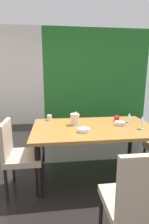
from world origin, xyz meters
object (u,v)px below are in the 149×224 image
wine_glass_corner (142,120)px  pitcher_rear (75,119)px  wine_glass_near_shelf (129,116)px  cup_north (49,118)px  serving_bowl_south (84,130)px  cup_center (117,119)px  dining_table (94,132)px  chair_head_near (137,201)px  chair_left_near (18,152)px  wine_glass_east (76,113)px  serving_bowl_left (120,123)px

wine_glass_corner → pitcher_rear: (-0.89, 0.31, -0.04)m
wine_glass_near_shelf → cup_north: size_ratio=1.75×
serving_bowl_south → cup_center: 0.77m
pitcher_rear → dining_table: bearing=-26.7°
wine_glass_near_shelf → serving_bowl_south: (-0.78, -0.36, -0.08)m
chair_head_near → cup_center: (0.39, 1.52, 0.23)m
cup_north → cup_center: bearing=-9.2°
chair_left_near → chair_head_near: chair_head_near is taller
wine_glass_east → cup_center: wine_glass_east is taller
dining_table → wine_glass_near_shelf: size_ratio=11.38×
chair_head_near → cup_center: chair_head_near is taller
wine_glass_east → serving_bowl_south: bearing=-86.8°
pitcher_rear → wine_glass_corner: bearing=-19.1°
dining_table → cup_north: cup_north is taller
chair_head_near → wine_glass_near_shelf: 1.55m
chair_left_near → serving_bowl_south: bearing=94.4°
serving_bowl_south → serving_bowl_left: 0.62m
serving_bowl_south → cup_north: bearing=125.4°
pitcher_rear → serving_bowl_left: bearing=-9.6°
serving_bowl_south → cup_north: 0.78m
serving_bowl_south → pitcher_rear: 0.35m
wine_glass_east → cup_center: 0.66m
serving_bowl_south → cup_center: cup_center is taller
pitcher_rear → chair_left_near: bearing=-151.9°
wine_glass_east → cup_center: bearing=-8.9°
wine_glass_east → chair_head_near: bearing=-81.2°
chair_head_near → cup_north: size_ratio=11.03×
serving_bowl_left → cup_north: bearing=158.7°
chair_head_near → cup_center: 1.59m
serving_bowl_south → cup_north: (-0.45, 0.63, 0.02)m
wine_glass_near_shelf → cup_north: 1.26m
chair_head_near → wine_glass_corner: chair_head_near is taller
dining_table → cup_center: (0.43, 0.25, 0.12)m
serving_bowl_south → chair_left_near: bearing=-175.6°
wine_glass_corner → cup_center: bearing=115.0°
dining_table → wine_glass_east: size_ratio=11.13×
wine_glass_corner → cup_center: size_ratio=2.17×
wine_glass_corner → cup_center: wine_glass_corner is taller
cup_center → cup_north: bearing=170.8°
chair_left_near → pitcher_rear: size_ratio=5.38×
serving_bowl_south → pitcher_rear: pitcher_rear is taller
serving_bowl_south → cup_center: (0.62, 0.46, 0.02)m
chair_head_near → chair_left_near: bearing=136.6°
cup_center → serving_bowl_left: bearing=-99.2°
wine_glass_corner → wine_glass_near_shelf: bearing=96.7°
wine_glass_near_shelf → chair_left_near: bearing=-165.3°
chair_left_near → pitcher_rear: chair_left_near is taller
dining_table → chair_head_near: (0.03, -1.27, -0.11)m
serving_bowl_left → wine_glass_corner: bearing=-39.9°
chair_left_near → wine_glass_near_shelf: chair_left_near is taller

